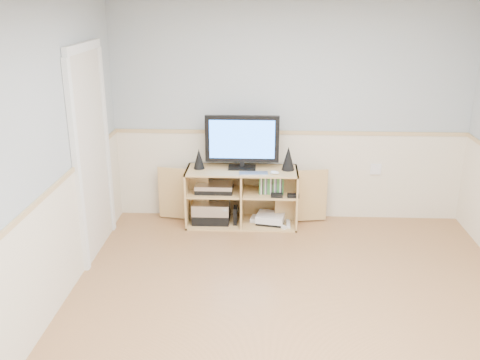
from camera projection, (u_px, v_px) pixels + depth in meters
The scene contains 11 objects.
room at pixel (294, 176), 3.98m from camera, with size 4.04×4.54×2.54m.
media_cabinet at pixel (242, 195), 6.11m from camera, with size 1.95×0.47×0.65m.
monitor at pixel (242, 140), 5.89m from camera, with size 0.82×0.18×0.60m.
speaker_left at pixel (199, 159), 5.95m from camera, with size 0.12×0.12×0.23m, color black.
speaker_right at pixel (288, 158), 5.90m from camera, with size 0.14×0.14×0.27m, color black.
keyboard at pixel (254, 173), 5.81m from camera, with size 0.31×0.12×0.01m, color silver.
mouse at pixel (275, 173), 5.80m from camera, with size 0.10×0.06×0.04m, color white.
av_components at pixel (213, 205), 6.10m from camera, with size 0.51×0.31×0.47m.
game_consoles at pixel (270, 219), 6.11m from camera, with size 0.46×0.31×0.11m.
game_cases at pixel (271, 185), 5.97m from camera, with size 0.27×0.14×0.19m, color #3F8C3F.
wall_outlet at pixel (376, 169), 6.13m from camera, with size 0.12×0.03×0.12m, color white.
Camera 1 is at (-0.29, -3.66, 2.50)m, focal length 40.00 mm.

